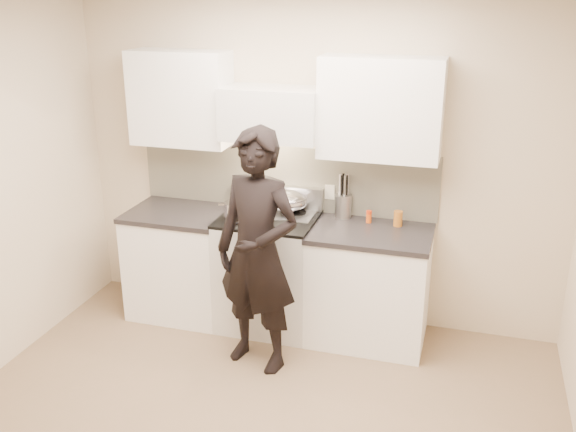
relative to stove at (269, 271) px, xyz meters
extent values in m
cube|color=beige|center=(0.30, 0.33, 0.88)|extent=(4.00, 0.04, 2.70)
cube|color=beige|center=(0.05, 0.31, 0.71)|extent=(2.50, 0.02, 0.53)
cube|color=#BDBDBD|center=(0.00, 0.28, 0.56)|extent=(0.76, 0.08, 0.20)
cube|color=silver|center=(0.00, 0.13, 1.28)|extent=(0.76, 0.40, 0.40)
cylinder|color=#B2B0BE|center=(0.00, -0.05, 1.10)|extent=(0.66, 0.02, 0.02)
cube|color=white|center=(0.83, 0.16, 1.35)|extent=(0.90, 0.33, 0.75)
cube|color=white|center=(-0.78, 0.16, 1.35)|extent=(0.80, 0.33, 0.75)
cube|color=silver|center=(0.43, 0.30, 0.63)|extent=(0.08, 0.01, 0.12)
cube|color=silver|center=(0.00, 0.00, -0.01)|extent=(0.76, 0.65, 0.92)
cube|color=black|center=(0.00, 0.00, 0.46)|extent=(0.76, 0.65, 0.02)
cube|color=silver|center=(0.16, 0.12, 0.47)|extent=(0.36, 0.34, 0.01)
cylinder|color=#B2B0BE|center=(0.00, -0.29, 0.31)|extent=(0.62, 0.02, 0.02)
cylinder|color=black|center=(-0.18, -0.15, 0.48)|extent=(0.18, 0.18, 0.01)
cylinder|color=black|center=(0.18, -0.15, 0.48)|extent=(0.18, 0.18, 0.01)
cylinder|color=black|center=(-0.18, 0.15, 0.48)|extent=(0.18, 0.18, 0.01)
cylinder|color=black|center=(0.18, 0.15, 0.48)|extent=(0.18, 0.18, 0.01)
cube|color=white|center=(0.83, 0.00, -0.03)|extent=(0.90, 0.65, 0.88)
cube|color=black|center=(0.83, 0.00, 0.43)|extent=(0.92, 0.67, 0.04)
cube|color=white|center=(-0.78, 0.00, -0.03)|extent=(0.80, 0.65, 0.88)
cube|color=black|center=(-0.78, 0.00, 0.43)|extent=(0.82, 0.67, 0.04)
ellipsoid|color=#B2B0BE|center=(0.12, 0.15, 0.57)|extent=(0.31, 0.31, 0.17)
torus|color=#B2B0BE|center=(0.12, 0.15, 0.61)|extent=(0.33, 0.33, 0.01)
ellipsoid|color=beige|center=(0.12, 0.15, 0.56)|extent=(0.18, 0.18, 0.08)
cylinder|color=beige|center=(0.08, 0.02, 0.66)|extent=(0.08, 0.23, 0.17)
cylinder|color=#B2B0BE|center=(-0.20, -0.14, 0.55)|extent=(0.26, 0.26, 0.14)
cube|color=#B2B0BE|center=(-0.32, -0.18, 0.61)|extent=(0.05, 0.03, 0.01)
cube|color=#B2B0BE|center=(-0.08, -0.11, 0.61)|extent=(0.05, 0.03, 0.01)
cylinder|color=#BDBDBD|center=(0.55, 0.25, 0.54)|extent=(0.13, 0.13, 0.19)
cylinder|color=black|center=(0.58, 0.23, 0.63)|extent=(0.02, 0.02, 0.33)
cylinder|color=beige|center=(0.58, 0.26, 0.63)|extent=(0.02, 0.02, 0.33)
cylinder|color=#BDBDBD|center=(0.57, 0.27, 0.63)|extent=(0.02, 0.02, 0.33)
cylinder|color=black|center=(0.54, 0.27, 0.63)|extent=(0.02, 0.02, 0.33)
cylinder|color=#BDBDBD|center=(0.53, 0.26, 0.63)|extent=(0.02, 0.02, 0.33)
cylinder|color=beige|center=(0.53, 0.23, 0.63)|extent=(0.02, 0.02, 0.33)
cylinder|color=black|center=(0.54, 0.22, 0.63)|extent=(0.02, 0.02, 0.33)
cylinder|color=#BDBDBD|center=(0.57, 0.22, 0.63)|extent=(0.02, 0.02, 0.33)
cylinder|color=#DD4F0F|center=(0.78, 0.17, 0.48)|extent=(0.04, 0.04, 0.07)
cylinder|color=red|center=(0.78, 0.17, 0.53)|extent=(0.04, 0.04, 0.03)
cylinder|color=#AD621D|center=(1.01, 0.16, 0.51)|extent=(0.07, 0.07, 0.12)
imported|color=black|center=(0.11, -0.58, 0.42)|extent=(0.74, 0.58, 1.79)
camera|label=1|loc=(1.51, -4.54, 2.22)|focal=40.00mm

